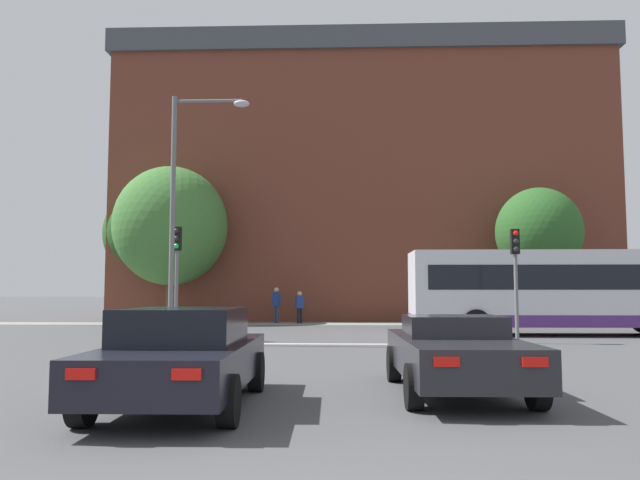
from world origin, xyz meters
TOP-DOWN VIEW (x-y plane):
  - stop_line_strip at (0.00, 16.22)m, footprint 8.19×0.30m
  - far_pavement at (0.00, 28.25)m, footprint 69.10×2.50m
  - brick_civic_building at (1.22, 36.25)m, footprint 29.35×11.02m
  - car_saloon_left at (-2.19, 5.49)m, footprint 2.04×4.49m
  - car_roadster_right at (1.89, 6.77)m, footprint 1.97×4.52m
  - bus_crossing_lead at (8.42, 20.48)m, footprint 11.41×2.68m
  - traffic_light_near_left at (-5.47, 17.30)m, footprint 0.26×0.31m
  - traffic_light_near_right at (5.62, 16.65)m, footprint 0.26×0.31m
  - street_lamp_junction at (-4.81, 15.76)m, footprint 2.46×0.36m
  - pedestrian_waiting at (-2.11, 28.73)m, footprint 0.46×0.39m
  - pedestrian_walking_east at (-3.35, 29.11)m, footprint 0.45×0.42m
  - tree_by_building at (-9.00, 29.11)m, footprint 6.00×6.00m
  - tree_kerbside at (10.06, 28.39)m, footprint 4.30×4.30m
  - tree_distant at (-11.35, 32.78)m, footprint 5.15×5.15m

SIDE VIEW (x-z plane):
  - stop_line_strip at x=0.00m, z-range 0.00..0.01m
  - far_pavement at x=0.00m, z-range 0.00..0.01m
  - car_roadster_right at x=1.89m, z-range 0.03..1.27m
  - car_saloon_left at x=-2.19m, z-range 0.02..1.41m
  - pedestrian_waiting at x=-2.11m, z-range 0.14..1.78m
  - pedestrian_walking_east at x=-3.35m, z-range 0.18..2.03m
  - bus_crossing_lead at x=8.42m, z-range 0.12..3.27m
  - traffic_light_near_right at x=5.62m, z-range 0.65..4.28m
  - traffic_light_near_left at x=-5.47m, z-range 0.68..4.49m
  - tree_kerbside at x=10.06m, z-range 1.18..8.09m
  - street_lamp_junction at x=-4.81m, z-range 0.86..8.67m
  - tree_distant at x=-11.35m, z-range 1.16..8.91m
  - tree_by_building at x=-9.00m, z-range 0.98..9.24m
  - brick_civic_building at x=1.22m, z-range -0.99..17.82m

